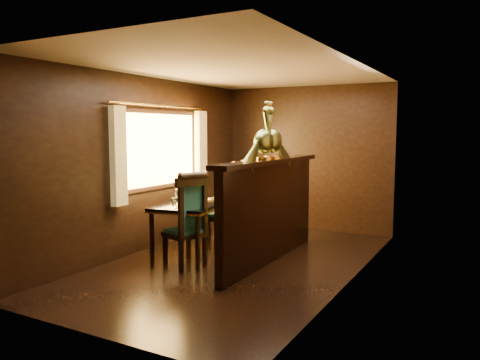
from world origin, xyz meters
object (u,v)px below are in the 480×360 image
(chair_right, at_px, (233,202))
(peacock_left, at_px, (264,131))
(chair_left, at_px, (190,218))
(peacock_right, at_px, (273,130))
(dining_table, at_px, (192,208))

(chair_right, relative_size, peacock_left, 1.75)
(chair_right, height_order, peacock_left, peacock_left)
(chair_left, relative_size, peacock_right, 1.66)
(chair_left, xyz_separation_m, peacock_left, (0.73, 0.59, 1.09))
(chair_right, xyz_separation_m, peacock_right, (0.79, -0.34, 1.06))
(dining_table, relative_size, chair_left, 1.13)
(chair_left, xyz_separation_m, chair_right, (-0.06, 1.20, 0.03))
(dining_table, distance_m, chair_right, 0.76)
(peacock_left, distance_m, peacock_right, 0.27)
(dining_table, distance_m, peacock_right, 1.52)
(chair_right, height_order, peacock_right, peacock_right)
(dining_table, bearing_deg, chair_left, -69.57)
(peacock_right, bearing_deg, dining_table, -159.40)
(dining_table, relative_size, peacock_right, 1.88)
(peacock_left, relative_size, peacock_right, 1.00)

